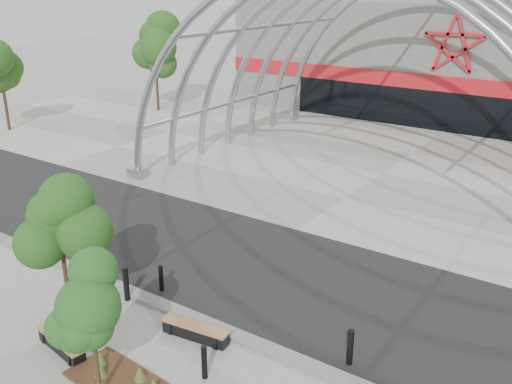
{
  "coord_description": "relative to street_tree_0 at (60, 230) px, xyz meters",
  "views": [
    {
      "loc": [
        10.39,
        -11.17,
        9.56
      ],
      "look_at": [
        0.0,
        4.0,
        2.6
      ],
      "focal_mm": 40.0,
      "sensor_mm": 36.0,
      "label": 1
    }
  ],
  "objects": [
    {
      "name": "kerb",
      "position": [
        2.58,
        1.89,
        -2.75
      ],
      "size": [
        60.0,
        0.5,
        0.12
      ],
      "primitive_type": "cube",
      "color": "slate",
      "rests_on": "ground"
    },
    {
      "name": "bg_tree_2",
      "position": [
        -21.42,
        12.14,
        1.05
      ],
      "size": [
        2.55,
        2.55,
        5.38
      ],
      "color": "black",
      "rests_on": "ground"
    },
    {
      "name": "street_tree_0",
      "position": [
        0.0,
        0.0,
        0.0
      ],
      "size": [
        1.71,
        1.71,
        3.91
      ],
      "color": "black",
      "rests_on": "ground"
    },
    {
      "name": "bollard_0",
      "position": [
        0.09,
        0.04,
        -2.33
      ],
      "size": [
        0.15,
        0.15,
        0.96
      ],
      "primitive_type": "cylinder",
      "color": "black",
      "rests_on": "ground"
    },
    {
      "name": "bench_0",
      "position": [
        1.26,
        -1.29,
        -2.61
      ],
      "size": [
        2.0,
        0.74,
        0.41
      ],
      "color": "black",
      "rests_on": "ground"
    },
    {
      "name": "arena_building",
      "position": [
        2.58,
        35.59,
        1.18
      ],
      "size": [
        34.0,
        15.24,
        8.0
      ],
      "color": "slate",
      "rests_on": "ground"
    },
    {
      "name": "bg_tree_0",
      "position": [
        -17.42,
        22.14,
        1.83
      ],
      "size": [
        3.0,
        3.0,
        6.45
      ],
      "color": "black",
      "rests_on": "ground"
    },
    {
      "name": "forecourt",
      "position": [
        2.58,
        17.64,
        -2.79
      ],
      "size": [
        60.0,
        17.0,
        0.04
      ],
      "primitive_type": "cube",
      "color": "gray",
      "rests_on": "ground"
    },
    {
      "name": "bollard_2",
      "position": [
        1.3,
        2.59,
        -2.36
      ],
      "size": [
        0.14,
        0.14,
        0.9
      ],
      "primitive_type": "cylinder",
      "color": "black",
      "rests_on": "ground"
    },
    {
      "name": "bollard_1",
      "position": [
        0.79,
        1.57,
        -2.24
      ],
      "size": [
        0.18,
        0.18,
        1.14
      ],
      "primitive_type": "cylinder",
      "color": "black",
      "rests_on": "ground"
    },
    {
      "name": "road",
      "position": [
        2.58,
        5.64,
        -2.8
      ],
      "size": [
        140.0,
        7.0,
        0.02
      ],
      "primitive_type": "cube",
      "color": "black",
      "rests_on": "ground"
    },
    {
      "name": "ground",
      "position": [
        2.58,
        2.14,
        -2.81
      ],
      "size": [
        140.0,
        140.0,
        0.0
      ],
      "primitive_type": "plane",
      "color": "gray",
      "rests_on": "ground"
    },
    {
      "name": "vault_canopy",
      "position": [
        2.58,
        17.64,
        -2.79
      ],
      "size": [
        20.8,
        15.8,
        20.36
      ],
      "color": "#979CA1",
      "rests_on": "ground"
    },
    {
      "name": "bollard_4",
      "position": [
        7.97,
        2.62,
        -2.29
      ],
      "size": [
        0.17,
        0.17,
        1.04
      ],
      "primitive_type": "cylinder",
      "color": "black",
      "rests_on": "ground"
    },
    {
      "name": "bollard_3",
      "position": [
        5.18,
        0.04,
        -2.33
      ],
      "size": [
        0.15,
        0.15,
        0.95
      ],
      "primitive_type": "cylinder",
      "color": "black",
      "rests_on": "ground"
    },
    {
      "name": "bench_1",
      "position": [
        3.89,
        1.22,
        -2.6
      ],
      "size": [
        2.1,
        0.71,
        0.43
      ],
      "color": "black",
      "rests_on": "ground"
    },
    {
      "name": "street_tree_1",
      "position": [
        3.56,
        -1.97,
        -0.26
      ],
      "size": [
        1.5,
        1.5,
        3.55
      ],
      "color": "#302511",
      "rests_on": "ground"
    }
  ]
}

